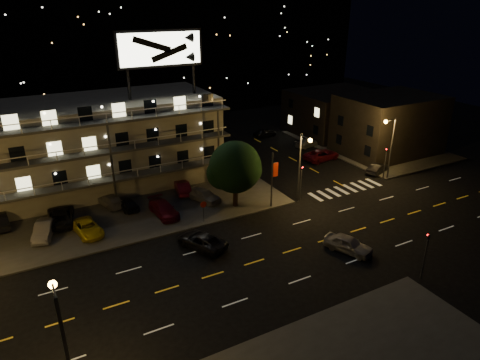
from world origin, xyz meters
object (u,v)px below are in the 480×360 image
road_car_east (348,244)px  road_car_west (202,241)px  lot_car_4 (204,195)px  side_car_0 (378,168)px  lot_car_7 (110,200)px  tree (235,169)px  lot_car_2 (87,228)px

road_car_east → road_car_west: bearing=125.0°
road_car_east → road_car_west: road_car_east is taller
lot_car_4 → side_car_0: 23.95m
lot_car_7 → road_car_east: size_ratio=0.99×
side_car_0 → lot_car_4: bearing=63.4°
lot_car_4 → road_car_west: lot_car_4 is taller
tree → road_car_east: size_ratio=1.68×
lot_car_2 → lot_car_4: 13.02m
lot_car_4 → road_car_west: size_ratio=0.85×
tree → side_car_0: size_ratio=1.82×
lot_car_2 → tree: bearing=-15.4°
tree → lot_car_2: bearing=175.1°
lot_car_4 → road_car_west: (-4.09, -8.74, -0.18)m
lot_car_2 → lot_car_7: (3.36, 5.25, 0.01)m
side_car_0 → road_car_west: 28.48m
road_car_east → tree: bearing=86.7°
tree → lot_car_2: 15.98m
tree → lot_car_7: size_ratio=1.69×
road_car_east → road_car_west: (-11.44, 6.94, -0.05)m
tree → lot_car_4: size_ratio=1.73×
lot_car_2 → lot_car_7: lot_car_7 is taller
lot_car_7 → side_car_0: size_ratio=1.08×
lot_car_2 → road_car_east: (20.29, -14.28, -0.03)m
tree → lot_car_2: tree is taller
lot_car_2 → lot_car_4: size_ratio=1.06×
road_car_east → lot_car_4: bearing=91.4°
tree → side_car_0: (21.24, -0.12, -3.87)m
side_car_0 → road_car_east: bearing=108.2°
tree → road_car_east: tree is taller
tree → road_car_west: 9.74m
tree → lot_car_2: (-15.47, 1.32, -3.76)m
lot_car_7 → lot_car_4: bearing=142.8°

